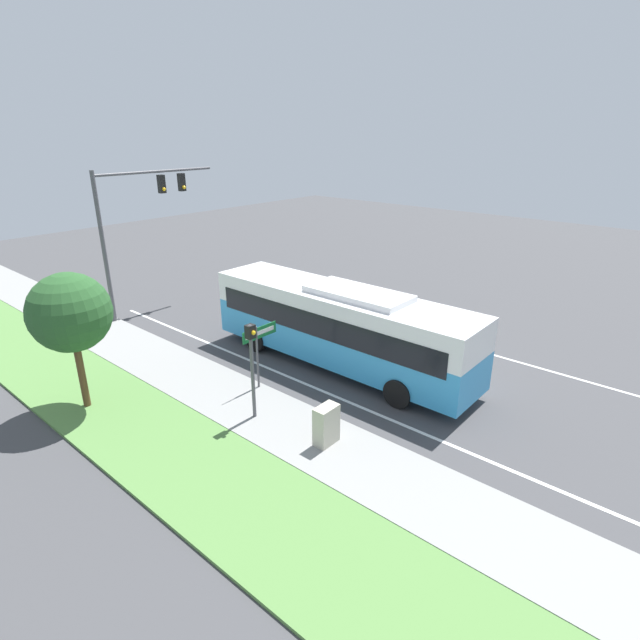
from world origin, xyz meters
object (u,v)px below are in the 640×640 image
at_px(bus, 339,323).
at_px(utility_cabinet, 326,425).
at_px(pedestrian_signal, 252,357).
at_px(signal_gantry, 136,213).
at_px(street_sign, 259,344).

bearing_deg(bus, utility_cabinet, -145.31).
bearing_deg(pedestrian_signal, bus, 4.84).
relative_size(signal_gantry, utility_cabinet, 5.87).
bearing_deg(street_sign, signal_gantry, 80.35).
xyz_separation_m(signal_gantry, pedestrian_signal, (-3.36, -11.94, -2.94)).
bearing_deg(bus, street_sign, 164.21).
relative_size(pedestrian_signal, street_sign, 1.35).
bearing_deg(utility_cabinet, bus, 34.69).
bearing_deg(signal_gantry, street_sign, -99.65).
height_order(pedestrian_signal, utility_cabinet, pedestrian_signal).
distance_m(bus, pedestrian_signal, 5.06).
distance_m(pedestrian_signal, street_sign, 2.15).
xyz_separation_m(bus, street_sign, (-3.45, 0.98, -0.05)).
bearing_deg(pedestrian_signal, street_sign, 41.72).
height_order(bus, pedestrian_signal, bus).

